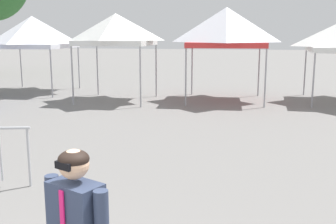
% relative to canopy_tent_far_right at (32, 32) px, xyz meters
% --- Properties ---
extents(canopy_tent_far_right, '(3.32, 3.32, 3.42)m').
position_rel_canopy_tent_far_right_xyz_m(canopy_tent_far_right, '(0.00, 0.00, 0.00)').
color(canopy_tent_far_right, '#9E9EA3').
rests_on(canopy_tent_far_right, ground).
extents(canopy_tent_behind_left, '(2.78, 2.78, 3.41)m').
position_rel_canopy_tent_far_right_xyz_m(canopy_tent_behind_left, '(4.49, -1.60, 0.09)').
color(canopy_tent_behind_left, '#9E9EA3').
rests_on(canopy_tent_behind_left, ground).
extents(canopy_tent_behind_center, '(3.20, 3.20, 3.65)m').
position_rel_canopy_tent_far_right_xyz_m(canopy_tent_behind_center, '(8.70, -0.72, 0.17)').
color(canopy_tent_behind_center, '#9E9EA3').
rests_on(canopy_tent_behind_center, ground).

